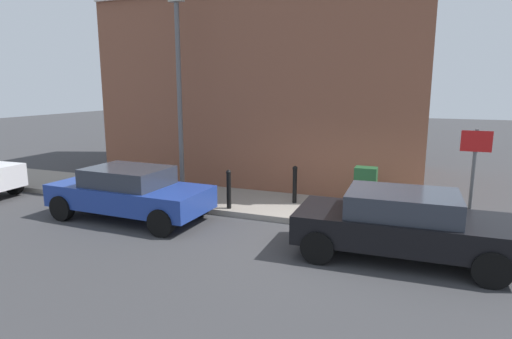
% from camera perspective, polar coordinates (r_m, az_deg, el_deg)
% --- Properties ---
extents(ground, '(80.00, 80.00, 0.00)m').
position_cam_1_polar(ground, '(9.60, 8.88, -9.33)').
color(ground, '#38383A').
extents(sidewalk, '(2.40, 30.00, 0.15)m').
position_cam_1_polar(sidewalk, '(13.78, -14.23, -2.93)').
color(sidewalk, gray).
rests_on(sidewalk, ground).
extents(corner_building, '(7.23, 10.58, 9.93)m').
position_cam_1_polar(corner_building, '(16.49, 3.23, 16.76)').
color(corner_building, brown).
rests_on(corner_building, ground).
extents(car_black, '(1.94, 4.09, 1.34)m').
position_cam_1_polar(car_black, '(8.81, 18.86, -6.80)').
color(car_black, black).
rests_on(car_black, ground).
extents(car_blue, '(1.91, 4.14, 1.32)m').
position_cam_1_polar(car_blue, '(11.26, -16.54, -2.87)').
color(car_blue, navy).
rests_on(car_blue, ground).
extents(utility_cabinet, '(0.46, 0.61, 1.15)m').
position_cam_1_polar(utility_cabinet, '(11.33, 14.37, -2.79)').
color(utility_cabinet, '#1E4C28').
rests_on(utility_cabinet, sidewalk).
extents(bollard_near_cabinet, '(0.14, 0.14, 1.04)m').
position_cam_1_polar(bollard_near_cabinet, '(11.79, 5.21, -1.82)').
color(bollard_near_cabinet, black).
rests_on(bollard_near_cabinet, sidewalk).
extents(bollard_far_kerb, '(0.14, 0.14, 1.04)m').
position_cam_1_polar(bollard_far_kerb, '(11.21, -3.66, -2.47)').
color(bollard_far_kerb, black).
rests_on(bollard_far_kerb, sidewalk).
extents(street_sign, '(0.08, 0.60, 2.30)m').
position_cam_1_polar(street_sign, '(10.10, 27.10, 0.36)').
color(street_sign, '#59595B').
rests_on(street_sign, sidewalk).
extents(lamppost, '(0.20, 0.44, 5.72)m').
position_cam_1_polar(lamppost, '(12.93, -10.23, 10.80)').
color(lamppost, '#59595B').
rests_on(lamppost, sidewalk).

